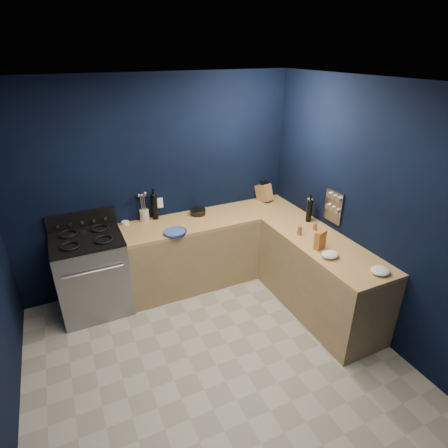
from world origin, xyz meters
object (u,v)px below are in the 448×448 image
gas_range (93,275)px  plate_stack (175,232)px  crouton_bag (320,240)px  knife_block (264,193)px  utensil_crock (144,215)px

gas_range → plate_stack: bearing=-13.1°
crouton_bag → knife_block: bearing=64.2°
plate_stack → utensil_crock: 0.54m
crouton_bag → utensil_crock: bearing=116.3°
utensil_crock → gas_range: bearing=-159.4°
gas_range → crouton_bag: size_ratio=4.51×
plate_stack → knife_block: (1.44, 0.44, 0.10)m
plate_stack → crouton_bag: (1.29, -0.98, 0.09)m
gas_range → knife_block: bearing=5.2°
gas_range → utensil_crock: 0.92m
gas_range → plate_stack: size_ratio=3.65×
gas_range → utensil_crock: size_ratio=6.45×
utensil_crock → knife_block: 1.67m
knife_block → utensil_crock: bearing=165.0°
plate_stack → utensil_crock: size_ratio=1.77×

